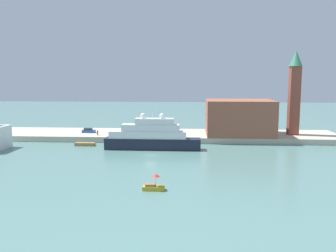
% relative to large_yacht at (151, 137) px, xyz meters
% --- Properties ---
extents(ground, '(400.00, 400.00, 0.00)m').
position_rel_large_yacht_xyz_m(ground, '(0.63, -7.39, -3.31)').
color(ground, slate).
extents(quay_dock, '(110.00, 19.16, 1.66)m').
position_rel_large_yacht_xyz_m(quay_dock, '(0.63, 18.19, -2.48)').
color(quay_dock, '#B7AD99').
rests_on(quay_dock, ground).
extents(large_yacht, '(25.24, 3.95, 11.00)m').
position_rel_large_yacht_xyz_m(large_yacht, '(0.00, 0.00, 0.00)').
color(large_yacht, black).
rests_on(large_yacht, ground).
extents(small_motorboat, '(3.67, 1.52, 2.84)m').
position_rel_large_yacht_xyz_m(small_motorboat, '(4.31, -34.52, -2.48)').
color(small_motorboat, '#B7991E').
rests_on(small_motorboat, ground).
extents(work_barge, '(5.51, 1.73, 0.88)m').
position_rel_large_yacht_xyz_m(work_barge, '(-19.09, 3.79, -2.87)').
color(work_barge, olive).
rests_on(work_barge, ground).
extents(harbor_building, '(19.83, 15.70, 10.53)m').
position_rel_large_yacht_xyz_m(harbor_building, '(25.01, 16.40, 3.62)').
color(harbor_building, '#93513D').
rests_on(harbor_building, quay_dock).
extents(bell_tower, '(3.93, 3.93, 25.25)m').
position_rel_large_yacht_xyz_m(bell_tower, '(41.39, 17.46, 12.14)').
color(bell_tower, brown).
rests_on(bell_tower, quay_dock).
extents(parked_car, '(4.07, 1.75, 1.48)m').
position_rel_large_yacht_xyz_m(parked_car, '(-21.87, 16.91, -1.01)').
color(parked_car, '#1E4C99').
rests_on(parked_car, quay_dock).
extents(person_figure, '(0.36, 0.36, 1.58)m').
position_rel_large_yacht_xyz_m(person_figure, '(-17.70, 12.14, -0.92)').
color(person_figure, maroon).
rests_on(person_figure, quay_dock).
extents(mooring_bollard, '(0.45, 0.45, 0.76)m').
position_rel_large_yacht_xyz_m(mooring_bollard, '(-2.71, 10.31, -1.27)').
color(mooring_bollard, black).
rests_on(mooring_bollard, quay_dock).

